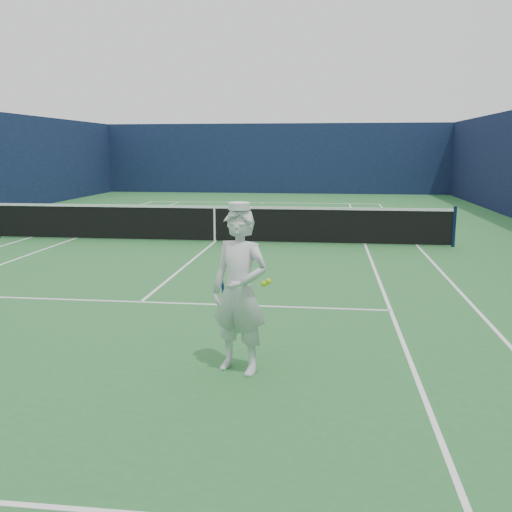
{
  "coord_description": "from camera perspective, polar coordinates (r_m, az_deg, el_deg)",
  "views": [
    {
      "loc": [
        3.07,
        -15.36,
        2.53
      ],
      "look_at": [
        2.11,
        -7.66,
        1.08
      ],
      "focal_mm": 40.0,
      "sensor_mm": 36.0,
      "label": 1
    }
  ],
  "objects": [
    {
      "name": "ground",
      "position": [
        15.86,
        -4.14,
        1.42
      ],
      "size": [
        80.0,
        80.0,
        0.0
      ],
      "primitive_type": "plane",
      "color": "#276730",
      "rests_on": "ground"
    },
    {
      "name": "court_markings",
      "position": [
        15.86,
        -4.14,
        1.43
      ],
      "size": [
        11.03,
        23.83,
        0.01
      ],
      "color": "white",
      "rests_on": "ground"
    },
    {
      "name": "windscreen_fence",
      "position": [
        15.67,
        -4.24,
        8.65
      ],
      "size": [
        20.12,
        36.12,
        4.0
      ],
      "color": "#0E1936",
      "rests_on": "ground"
    },
    {
      "name": "tennis_net",
      "position": [
        15.78,
        -4.16,
        3.4
      ],
      "size": [
        12.88,
        0.09,
        1.07
      ],
      "color": "#141E4C",
      "rests_on": "ground"
    },
    {
      "name": "tennis_player",
      "position": [
        6.47,
        -1.65,
        -3.49
      ],
      "size": [
        0.81,
        0.72,
        1.96
      ],
      "rotation": [
        0.0,
        0.0,
        -0.37
      ],
      "color": "silver",
      "rests_on": "ground"
    }
  ]
}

